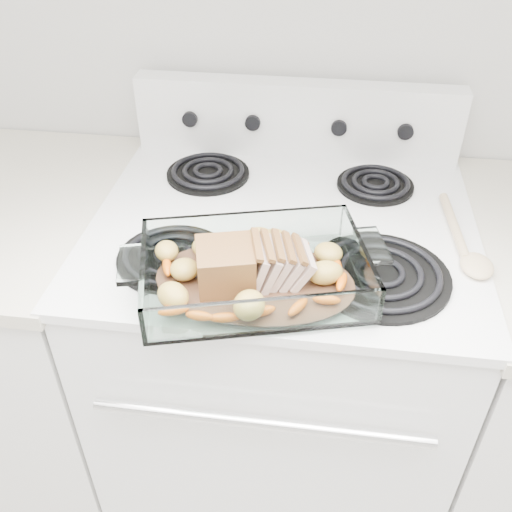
# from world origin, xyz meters

# --- Properties ---
(electric_range) EXTENTS (0.78, 0.70, 1.12)m
(electric_range) POSITION_xyz_m (0.00, 1.66, 0.48)
(electric_range) COLOR white
(electric_range) RESTS_ON ground
(counter_left) EXTENTS (0.58, 0.68, 0.93)m
(counter_left) POSITION_xyz_m (-0.67, 1.66, 0.47)
(counter_left) COLOR white
(counter_left) RESTS_ON ground
(baking_dish) EXTENTS (0.38, 0.25, 0.07)m
(baking_dish) POSITION_xyz_m (-0.03, 1.43, 0.96)
(baking_dish) COLOR silver
(baking_dish) RESTS_ON electric_range
(pork_roast) EXTENTS (0.20, 0.09, 0.08)m
(pork_roast) POSITION_xyz_m (-0.05, 1.43, 0.99)
(pork_roast) COLOR brown
(pork_roast) RESTS_ON baking_dish
(roast_vegetables) EXTENTS (0.32, 0.18, 0.04)m
(roast_vegetables) POSITION_xyz_m (-0.03, 1.47, 0.97)
(roast_vegetables) COLOR #D3510E
(roast_vegetables) RESTS_ON baking_dish
(wooden_spoon) EXTENTS (0.07, 0.28, 0.02)m
(wooden_spoon) POSITION_xyz_m (0.35, 1.60, 0.95)
(wooden_spoon) COLOR beige
(wooden_spoon) RESTS_ON electric_range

